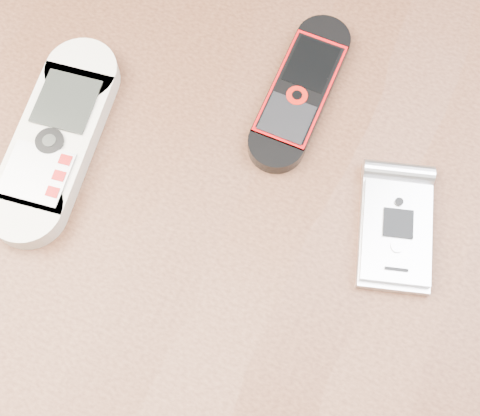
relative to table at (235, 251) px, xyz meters
name	(u,v)px	position (x,y,z in m)	size (l,w,h in m)	color
ground	(237,354)	(0.00, 0.00, -0.64)	(4.00, 4.00, 0.00)	#472B19
table	(235,251)	(0.00, 0.00, 0.00)	(1.20, 0.80, 0.75)	black
nokia_white	(56,139)	(-0.14, 0.00, 0.11)	(0.05, 0.17, 0.02)	beige
nokia_black_red	(300,91)	(0.01, 0.11, 0.11)	(0.04, 0.14, 0.01)	black
motorola_razr	(396,230)	(0.11, 0.03, 0.11)	(0.05, 0.10, 0.02)	silver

